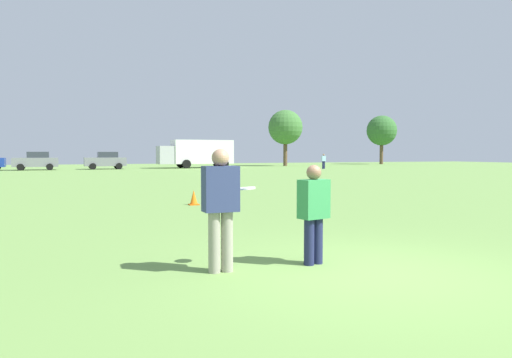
{
  "coord_description": "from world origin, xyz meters",
  "views": [
    {
      "loc": [
        -3.88,
        -5.38,
        1.65
      ],
      "look_at": [
        -1.06,
        1.69,
        1.24
      ],
      "focal_mm": 33.24,
      "sensor_mm": 36.0,
      "label": 1
    }
  ],
  "objects": [
    {
      "name": "bystander_sideline_watcher",
      "position": [
        21.66,
        39.17,
        0.91
      ],
      "size": [
        0.46,
        0.29,
        1.61
      ],
      "color": "#1E234C",
      "rests_on": "ground"
    },
    {
      "name": "player_defender",
      "position": [
        -0.5,
        0.78,
        0.83
      ],
      "size": [
        0.49,
        0.35,
        1.48
      ],
      "color": "#1E234C",
      "rests_on": "ground"
    },
    {
      "name": "frisbee",
      "position": [
        -1.47,
        1.06,
        1.14
      ],
      "size": [
        0.27,
        0.27,
        0.05
      ],
      "color": "white"
    },
    {
      "name": "player_thrower",
      "position": [
        -1.93,
        0.85,
        0.96
      ],
      "size": [
        0.49,
        0.28,
        1.71
      ],
      "color": "gray",
      "rests_on": "ground"
    },
    {
      "name": "box_truck",
      "position": [
        9.86,
        47.42,
        1.75
      ],
      "size": [
        8.55,
        3.13,
        3.18
      ],
      "color": "white",
      "rests_on": "ground"
    },
    {
      "name": "tree_horizon_center",
      "position": [
        41.17,
        55.44,
        5.15
      ],
      "size": [
        4.61,
        4.61,
        7.49
      ],
      "color": "brown",
      "rests_on": "ground"
    },
    {
      "name": "traffic_cone",
      "position": [
        -0.15,
        9.4,
        0.23
      ],
      "size": [
        0.32,
        0.32,
        0.48
      ],
      "color": "#D8590C",
      "rests_on": "ground"
    },
    {
      "name": "tree_far_west_pine",
      "position": [
        22.97,
        51.59,
        5.1
      ],
      "size": [
        4.56,
        4.56,
        7.41
      ],
      "color": "brown",
      "rests_on": "ground"
    },
    {
      "name": "parked_car_mid_right",
      "position": [
        -0.17,
        46.88,
        0.92
      ],
      "size": [
        4.24,
        2.28,
        1.82
      ],
      "color": "slate",
      "rests_on": "ground"
    },
    {
      "name": "ground_plane",
      "position": [
        0.0,
        0.0,
        0.0
      ],
      "size": [
        142.18,
        142.18,
        0.0
      ],
      "primitive_type": "plane",
      "color": "#6B9347"
    },
    {
      "name": "parked_car_center",
      "position": [
        -6.83,
        46.58,
        0.92
      ],
      "size": [
        4.24,
        2.28,
        1.82
      ],
      "color": "slate",
      "rests_on": "ground"
    }
  ]
}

